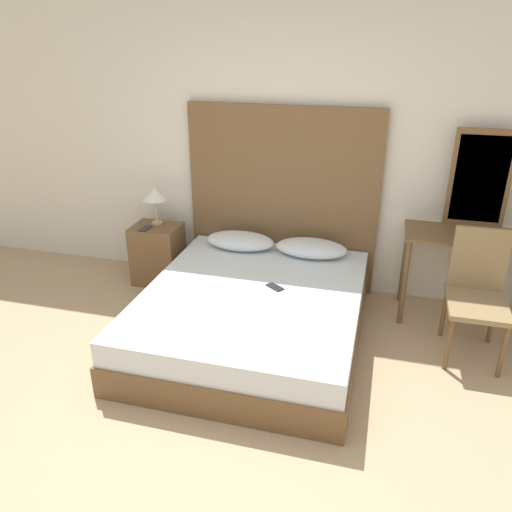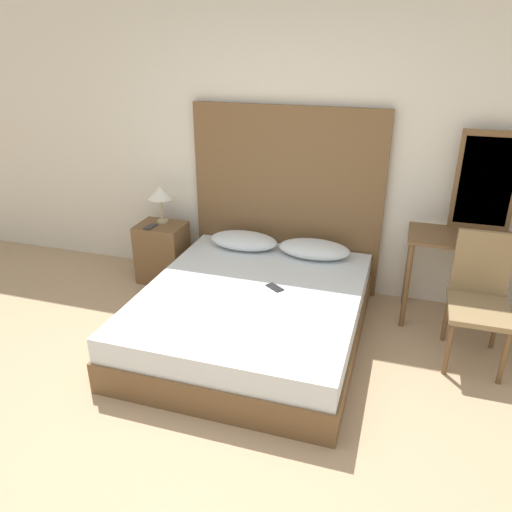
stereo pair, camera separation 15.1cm
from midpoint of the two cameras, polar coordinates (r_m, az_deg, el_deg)
name	(u,v)px [view 2 (the right image)]	position (r m, az deg, el deg)	size (l,w,h in m)	color
ground_plane	(206,451)	(3.19, -4.32, -21.35)	(16.00, 16.00, 0.00)	tan
wall_back	(301,146)	(4.58, 6.19, 12.42)	(10.00, 0.06, 2.70)	silver
bed	(252,314)	(4.01, 0.65, -6.68)	(1.69, 2.00, 0.43)	brown
headboard	(286,200)	(4.66, 4.39, 6.36)	(1.77, 0.05, 1.71)	brown
pillow_left	(244,241)	(4.63, -0.47, 1.77)	(0.64, 0.35, 0.15)	silver
pillow_right	(314,249)	(4.49, 7.63, 0.78)	(0.64, 0.35, 0.15)	silver
phone_on_bed	(275,287)	(3.94, 3.25, -3.62)	(0.16, 0.14, 0.01)	#232328
nightstand	(163,252)	(4.99, -9.76, 0.40)	(0.45, 0.36, 0.58)	brown
table_lamp	(160,193)	(4.85, -10.00, 7.05)	(0.24, 0.24, 0.36)	tan
phone_on_nightstand	(150,227)	(4.83, -11.12, 3.29)	(0.08, 0.16, 0.01)	#232328
vanity_desk	(476,254)	(4.41, 24.76, 0.23)	(1.08, 0.49, 0.78)	brown
vanity_mirror	(486,182)	(4.45, 25.70, 7.65)	(0.47, 0.03, 0.81)	brown
chair	(480,293)	(4.05, 25.17, -3.82)	(0.42, 0.52, 0.96)	olive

